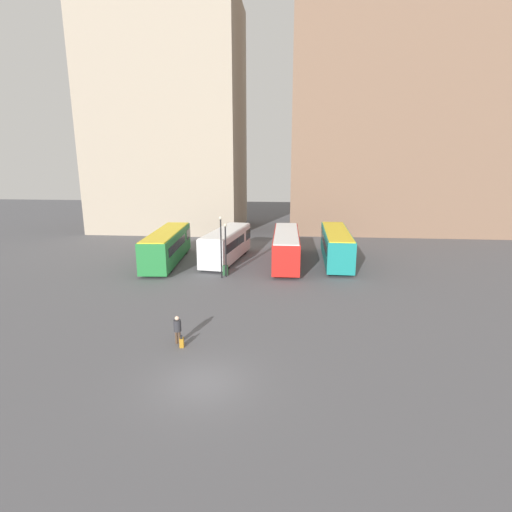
% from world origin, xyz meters
% --- Properties ---
extents(ground_plane, '(160.00, 160.00, 0.00)m').
position_xyz_m(ground_plane, '(0.00, 0.00, 0.00)').
color(ground_plane, '#56565B').
extents(building_block_left, '(20.52, 14.83, 31.28)m').
position_xyz_m(building_block_left, '(-13.89, 42.22, 15.64)').
color(building_block_left, tan).
rests_on(building_block_left, ground_plane).
extents(building_block_right, '(29.41, 11.54, 44.47)m').
position_xyz_m(building_block_right, '(18.34, 42.22, 22.23)').
color(building_block_right, '#7F604C').
rests_on(building_block_right, ground_plane).
extents(bus_0, '(3.39, 11.68, 3.17)m').
position_xyz_m(bus_0, '(-8.36, 21.46, 1.72)').
color(bus_0, '#237A38').
rests_on(bus_0, ground_plane).
extents(bus_1, '(3.83, 10.26, 3.14)m').
position_xyz_m(bus_1, '(-2.62, 22.83, 1.70)').
color(bus_1, silver).
rests_on(bus_1, ground_plane).
extents(bus_2, '(2.63, 12.02, 3.09)m').
position_xyz_m(bus_2, '(3.39, 22.42, 1.69)').
color(bus_2, red).
rests_on(bus_2, ground_plane).
extents(bus_3, '(2.66, 11.59, 3.17)m').
position_xyz_m(bus_3, '(8.35, 23.32, 1.73)').
color(bus_3, '#19847F').
rests_on(bus_3, ground_plane).
extents(traveler, '(0.48, 0.48, 1.63)m').
position_xyz_m(traveler, '(-2.27, 3.87, 0.97)').
color(traveler, '#4C3828').
rests_on(traveler, ground_plane).
extents(suitcase, '(0.27, 0.35, 0.76)m').
position_xyz_m(suitcase, '(-1.95, 3.47, 0.27)').
color(suitcase, '#B27A1E').
rests_on(suitcase, ground_plane).
extents(lamp_post_0, '(0.28, 0.28, 4.73)m').
position_xyz_m(lamp_post_0, '(-1.73, 16.96, 2.84)').
color(lamp_post_0, black).
rests_on(lamp_post_0, ground_plane).
extents(lamp_post_1, '(0.28, 0.28, 5.39)m').
position_xyz_m(lamp_post_1, '(-2.05, 16.60, 3.19)').
color(lamp_post_1, black).
rests_on(lamp_post_1, ground_plane).
extents(trash_bin, '(0.52, 0.52, 0.85)m').
position_xyz_m(trash_bin, '(-1.89, 17.57, 0.42)').
color(trash_bin, '#285633').
rests_on(trash_bin, ground_plane).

